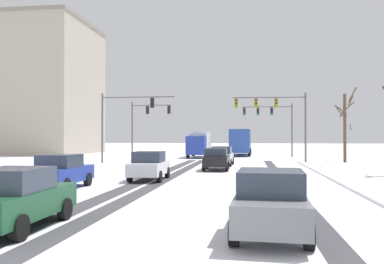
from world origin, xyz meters
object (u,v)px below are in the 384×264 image
car_silver_lead (222,156)px  box_truck_delivery (199,144)px  traffic_signal_far_right (272,117)px  car_dark_green_sixth (15,198)px  traffic_signal_near_left (122,115)px  car_grey_fifth (271,202)px  car_white_third (149,166)px  traffic_signal_near_right (276,111)px  bare_tree_sidewalk_far (345,123)px  bus_oncoming (241,140)px  traffic_signal_far_left (145,118)px  office_building_far_left_block (18,89)px  car_blue_fourth (61,171)px  car_black_second (216,159)px

car_silver_lead → box_truck_delivery: size_ratio=0.56×
traffic_signal_far_right → car_dark_green_sixth: 41.98m
traffic_signal_near_left → car_grey_fifth: (12.14, -26.60, -3.66)m
car_white_third → traffic_signal_far_right: bearing=73.5°
traffic_signal_near_right → car_white_third: (-8.06, -16.11, -4.00)m
car_silver_lead → bare_tree_sidewalk_far: size_ratio=0.58×
bus_oncoming → box_truck_delivery: 7.90m
traffic_signal_far_right → traffic_signal_far_left: (-14.70, -4.09, -0.20)m
car_white_third → car_grey_fifth: 13.79m
car_dark_green_sixth → office_building_far_left_block: 54.83m
car_silver_lead → traffic_signal_far_right: bearing=72.4°
car_blue_fourth → car_black_second: bearing=61.8°
car_dark_green_sixth → box_truck_delivery: 38.91m
car_silver_lead → car_grey_fifth: 24.90m
box_truck_delivery → car_dark_green_sixth: bearing=-90.4°
traffic_signal_far_left → car_dark_green_sixth: (5.79, -36.74, -3.77)m
car_black_second → car_white_third: bearing=-113.3°
car_black_second → office_building_far_left_block: size_ratio=0.19×
traffic_signal_near_right → car_white_third: traffic_signal_near_right is taller
traffic_signal_far_right → bare_tree_sidewalk_far: size_ratio=0.91×
traffic_signal_far_right → box_truck_delivery: (-8.64, -1.93, -3.16)m
traffic_signal_near_left → traffic_signal_far_left: size_ratio=1.07×
traffic_signal_far_left → car_silver_lead: traffic_signal_far_left is taller
traffic_signal_near_left → box_truck_delivery: (5.73, 12.06, -2.85)m
traffic_signal_near_right → car_white_third: bearing=-116.6°
car_white_third → car_dark_green_sixth: bearing=-92.6°
car_grey_fifth → box_truck_delivery: size_ratio=0.56×
traffic_signal_near_left → traffic_signal_near_right: size_ratio=1.03×
car_white_third → traffic_signal_far_left: bearing=104.8°
car_black_second → car_white_third: (-3.21, -7.45, 0.00)m
car_black_second → bus_oncoming: (1.33, 25.08, 1.18)m
traffic_signal_near_right → bare_tree_sidewalk_far: 7.06m
traffic_signal_near_left → traffic_signal_far_left: (-0.33, 9.91, 0.11)m
traffic_signal_near_right → traffic_signal_far_left: same height
traffic_signal_far_right → box_truck_delivery: bearing=-167.4°
traffic_signal_far_right → car_grey_fifth: (-2.23, -40.59, -3.98)m
car_blue_fourth → bus_oncoming: bearing=78.2°
car_white_third → box_truck_delivery: bearing=90.7°
car_black_second → bare_tree_sidewalk_far: 16.03m
traffic_signal_near_right → box_truck_delivery: size_ratio=0.91×
traffic_signal_near_left → bare_tree_sidewalk_far: bare_tree_sidewalk_far is taller
bare_tree_sidewalk_far → box_truck_delivery: bearing=151.8°
traffic_signal_near_right → car_dark_green_sixth: size_ratio=1.63×
car_grey_fifth → traffic_signal_near_left: bearing=114.5°
traffic_signal_near_left → car_black_second: size_ratio=1.68×
traffic_signal_near_right → bus_oncoming: (-3.53, 16.42, -2.82)m
traffic_signal_near_right → car_dark_green_sixth: traffic_signal_near_right is taller
traffic_signal_near_left → car_dark_green_sixth: bearing=-78.5°
traffic_signal_far_right → box_truck_delivery: size_ratio=0.88×
traffic_signal_far_right → traffic_signal_near_right: bearing=-91.3°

